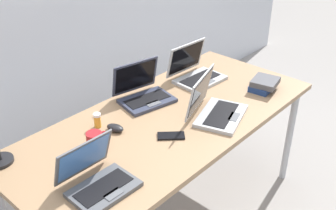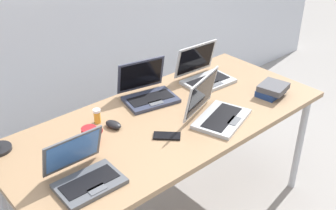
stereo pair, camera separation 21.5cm
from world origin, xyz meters
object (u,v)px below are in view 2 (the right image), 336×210
Objects in this scene: laptop_front_right at (215,111)px; book_stack at (272,89)px; laptop_near_mouse at (84,173)px; pill_bottle at (97,116)px; computer_mouse at (113,125)px; laptop_front_left at (148,92)px; coffee_mug at (90,136)px; cell_phone at (167,136)px; laptop_center at (204,74)px.

book_stack is (0.45, -0.04, -0.01)m from laptop_front_right.
laptop_near_mouse is 3.54× the size of pill_bottle.
computer_mouse is (0.33, 0.27, -0.02)m from laptop_near_mouse.
laptop_front_right reaches higher than computer_mouse.
computer_mouse is at bearing 147.94° from laptop_front_right.
laptop_front_left is 3.51× the size of computer_mouse.
pill_bottle is (0.30, 0.36, -0.00)m from laptop_near_mouse.
book_stack is 1.11m from coffee_mug.
laptop_near_mouse reaches higher than cell_phone.
cell_phone is (-0.59, -0.32, -0.04)m from laptop_center.
pill_bottle is at bearing 73.40° from cell_phone.
laptop_near_mouse reaches higher than pill_bottle.
laptop_near_mouse is (-0.66, -0.39, -0.00)m from laptop_front_left.
laptop_near_mouse is 0.49m from cell_phone.
book_stack is (0.94, -0.42, -0.00)m from pill_bottle.
laptop_front_right is 0.31m from cell_phone.
laptop_center is 2.35× the size of cell_phone.
computer_mouse is at bearing 76.17° from cell_phone.
computer_mouse is at bearing 39.07° from laptop_near_mouse.
cell_phone is 0.72× the size of book_stack.
laptop_near_mouse is 0.79m from laptop_front_right.
laptop_front_right is 1.19× the size of laptop_center.
laptop_front_right reaches higher than laptop_front_left.
laptop_front_left is 2.98× the size of coffee_mug.
laptop_front_left is at bearing 4.45° from pill_bottle.
laptop_near_mouse is 0.43m from computer_mouse.
book_stack is (0.58, -0.45, -0.01)m from laptop_front_left.
pill_bottle is at bearing 177.96° from laptop_center.
laptop_front_left reaches higher than book_stack.
laptop_center is 0.74m from computer_mouse.
cell_phone is at bearing -115.30° from laptop_front_left.
laptop_center is 0.91m from coffee_mug.
laptop_near_mouse is at bearing 177.40° from book_stack.
laptop_front_right is 0.67m from coffee_mug.
laptop_center is (0.28, 0.36, -0.00)m from laptop_front_right.
cell_phone is at bearing -61.35° from pill_bottle.
computer_mouse is 0.51× the size of book_stack.
computer_mouse is at bearing -69.31° from pill_bottle.
book_stack is at bearing -66.66° from laptop_center.
laptop_front_right is 0.54m from computer_mouse.
laptop_front_left reaches higher than pill_bottle.
coffee_mug is at bearing 158.63° from laptop_front_right.
laptop_front_right is at bearing -21.37° from coffee_mug.
laptop_front_left is 0.74m from book_stack.
laptop_front_right reaches higher than pill_bottle.
laptop_near_mouse is at bearing 178.67° from laptop_front_right.
laptop_front_left is 2.48× the size of cell_phone.
book_stack is (0.76, -0.08, 0.03)m from cell_phone.
laptop_center is at bearing 51.88° from laptop_front_right.
pill_bottle reaches higher than computer_mouse.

